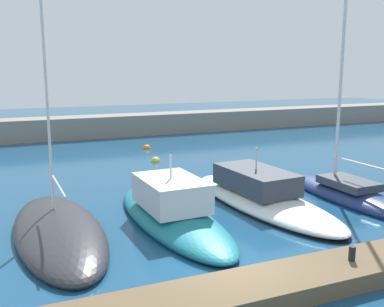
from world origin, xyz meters
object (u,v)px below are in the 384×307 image
at_px(motorboat_white_fourth, 260,195).
at_px(dock_bollard, 352,253).
at_px(mooring_buoy_yellow, 156,162).
at_px(motorboat_teal_third, 171,211).
at_px(sailboat_navy_fifth, 350,194).
at_px(sailboat_charcoal_second, 59,231).
at_px(mooring_buoy_orange, 147,149).

xyz_separation_m(motorboat_white_fourth, dock_bollard, (-1.31, -7.22, 0.35)).
bearing_deg(mooring_buoy_yellow, motorboat_teal_third, -105.25).
relative_size(sailboat_navy_fifth, mooring_buoy_yellow, 21.53).
distance_m(sailboat_charcoal_second, mooring_buoy_orange, 17.80).
height_order(sailboat_charcoal_second, mooring_buoy_orange, sailboat_charcoal_second).
height_order(sailboat_charcoal_second, motorboat_teal_third, sailboat_charcoal_second).
bearing_deg(mooring_buoy_yellow, dock_bollard, -89.48).
relative_size(motorboat_teal_third, dock_bollard, 21.52).
distance_m(mooring_buoy_orange, dock_bollard, 22.53).
xyz_separation_m(sailboat_charcoal_second, motorboat_teal_third, (4.33, -0.24, 0.29)).
distance_m(sailboat_navy_fifth, mooring_buoy_orange, 17.07).
xyz_separation_m(motorboat_white_fourth, mooring_buoy_orange, (-0.62, 15.29, -0.40)).
distance_m(motorboat_white_fourth, mooring_buoy_yellow, 10.71).
height_order(sailboat_navy_fifth, mooring_buoy_yellow, sailboat_navy_fifth).
distance_m(mooring_buoy_yellow, dock_bollard, 17.84).
height_order(motorboat_white_fourth, mooring_buoy_yellow, motorboat_white_fourth).
bearing_deg(motorboat_teal_third, dock_bollard, -155.76).
xyz_separation_m(motorboat_teal_third, sailboat_navy_fifth, (8.81, -0.35, -0.19)).
relative_size(sailboat_charcoal_second, dock_bollard, 35.80).
bearing_deg(dock_bollard, mooring_buoy_yellow, 90.52).
xyz_separation_m(motorboat_teal_third, mooring_buoy_orange, (3.94, 16.00, -0.48)).
bearing_deg(mooring_buoy_yellow, mooring_buoy_orange, 79.71).
distance_m(motorboat_white_fourth, mooring_buoy_orange, 15.31).
relative_size(sailboat_navy_fifth, dock_bollard, 30.50).
relative_size(motorboat_teal_third, motorboat_white_fourth, 0.91).
bearing_deg(sailboat_navy_fifth, motorboat_teal_third, 86.64).
xyz_separation_m(motorboat_teal_third, motorboat_white_fourth, (4.56, 0.71, -0.08)).
bearing_deg(mooring_buoy_orange, dock_bollard, -91.75).
height_order(motorboat_teal_third, mooring_buoy_yellow, motorboat_teal_third).
height_order(sailboat_navy_fifth, mooring_buoy_orange, sailboat_navy_fifth).
bearing_deg(mooring_buoy_yellow, sailboat_navy_fifth, -63.87).
distance_m(motorboat_teal_third, motorboat_white_fourth, 4.62).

